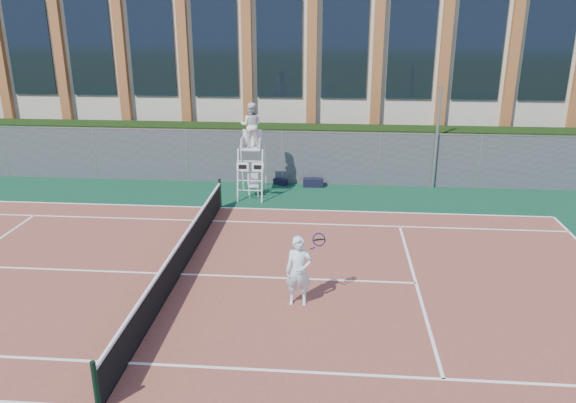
# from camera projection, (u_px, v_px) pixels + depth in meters

# --- Properties ---
(ground) EXTENTS (120.00, 120.00, 0.00)m
(ground) POSITION_uv_depth(u_px,v_px,m) (181.00, 275.00, 15.45)
(ground) COLOR #233814
(apron) EXTENTS (36.00, 20.00, 0.01)m
(apron) POSITION_uv_depth(u_px,v_px,m) (190.00, 260.00, 16.39)
(apron) COLOR #0C3521
(apron) RESTS_ON ground
(tennis_court) EXTENTS (23.77, 10.97, 0.02)m
(tennis_court) POSITION_uv_depth(u_px,v_px,m) (181.00, 275.00, 15.45)
(tennis_court) COLOR brown
(tennis_court) RESTS_ON apron
(tennis_net) EXTENTS (0.10, 11.30, 1.10)m
(tennis_net) POSITION_uv_depth(u_px,v_px,m) (179.00, 257.00, 15.28)
(tennis_net) COLOR black
(tennis_net) RESTS_ON ground
(fence) EXTENTS (40.00, 0.06, 2.20)m
(fence) POSITION_uv_depth(u_px,v_px,m) (235.00, 157.00, 23.39)
(fence) COLOR #595E60
(fence) RESTS_ON ground
(hedge) EXTENTS (40.00, 1.40, 2.20)m
(hedge) POSITION_uv_depth(u_px,v_px,m) (239.00, 150.00, 24.52)
(hedge) COLOR black
(hedge) RESTS_ON ground
(building) EXTENTS (45.00, 10.60, 8.22)m
(building) POSITION_uv_depth(u_px,v_px,m) (261.00, 62.00, 31.02)
(building) COLOR beige
(building) RESTS_ON ground
(steel_pole) EXTENTS (0.12, 0.12, 4.14)m
(steel_pole) POSITION_uv_depth(u_px,v_px,m) (437.00, 138.00, 22.33)
(steel_pole) COLOR #9EA0A5
(steel_pole) RESTS_ON ground
(umpire_chair) EXTENTS (1.03, 1.59, 3.70)m
(umpire_chair) POSITION_uv_depth(u_px,v_px,m) (251.00, 128.00, 21.14)
(umpire_chair) COLOR white
(umpire_chair) RESTS_ON ground
(plastic_chair) EXTENTS (0.50, 0.50, 0.88)m
(plastic_chair) POSITION_uv_depth(u_px,v_px,m) (253.00, 183.00, 21.87)
(plastic_chair) COLOR silver
(plastic_chair) RESTS_ON apron
(sports_bag_near) EXTENTS (0.82, 0.33, 0.35)m
(sports_bag_near) POSITION_uv_depth(u_px,v_px,m) (313.00, 183.00, 23.07)
(sports_bag_near) COLOR black
(sports_bag_near) RESTS_ON apron
(sports_bag_far) EXTENTS (0.63, 0.54, 0.23)m
(sports_bag_far) POSITION_uv_depth(u_px,v_px,m) (280.00, 182.00, 23.36)
(sports_bag_far) COLOR black
(sports_bag_far) RESTS_ON apron
(tennis_player) EXTENTS (0.99, 0.67, 1.78)m
(tennis_player) POSITION_uv_depth(u_px,v_px,m) (299.00, 271.00, 13.62)
(tennis_player) COLOR white
(tennis_player) RESTS_ON tennis_court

